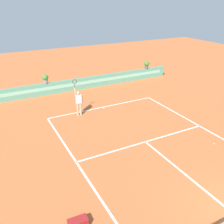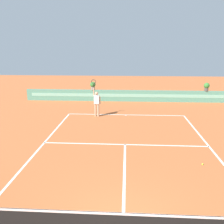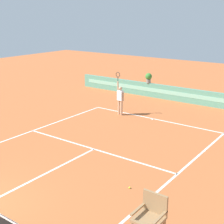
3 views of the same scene
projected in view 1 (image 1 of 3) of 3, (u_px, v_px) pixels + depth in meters
name	position (u px, v px, depth m)	size (l,w,h in m)	color
ground_plane	(150.00, 145.00, 13.79)	(60.00, 60.00, 0.00)	#BC6033
court_lines	(142.00, 139.00, 14.37)	(8.32, 11.94, 0.01)	white
back_wall_barrier	(80.00, 84.00, 21.94)	(18.00, 0.21, 1.00)	#599E84
gear_bag	(78.00, 223.00, 8.83)	(0.70, 0.36, 0.36)	maroon
tennis_player	(79.00, 101.00, 16.85)	(0.62, 0.26, 2.58)	tan
tennis_ball_near_baseline	(214.00, 144.00, 13.87)	(0.07, 0.07, 0.07)	#CCE033
potted_plant_far_right	(147.00, 64.00, 24.48)	(0.48, 0.48, 0.72)	#514C47
potted_plant_left	(45.00, 78.00, 20.30)	(0.48, 0.48, 0.72)	gray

